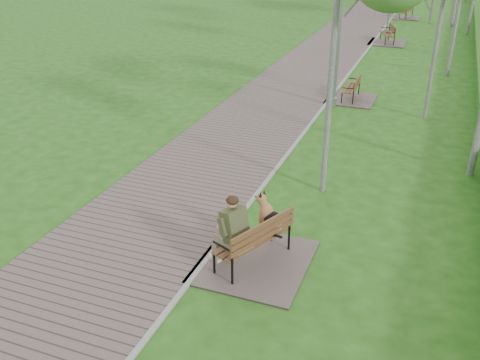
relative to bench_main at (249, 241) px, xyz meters
name	(u,v)px	position (x,y,z in m)	size (l,w,h in m)	color
ground	(261,190)	(-0.80, 3.01, -0.50)	(120.00, 120.00, 0.00)	#235A14
walkway	(351,30)	(-2.55, 24.51, -0.48)	(3.50, 67.00, 0.04)	#6E5F59
kerb	(381,32)	(-0.80, 24.51, -0.48)	(0.10, 67.00, 0.05)	#999993
bench_main	(249,241)	(0.00, 0.00, 0.00)	(2.04, 2.26, 1.78)	#6E5F59
bench_second	(351,94)	(-0.10, 11.04, -0.31)	(1.70, 1.88, 1.04)	#6E5F59
bench_third	(387,39)	(-0.12, 21.54, -0.29)	(1.87, 2.08, 1.15)	#6E5F59
bench_far	(406,15)	(0.05, 29.94, -0.32)	(1.64, 1.82, 1.01)	#6E5F59
lamp_post_near	(339,33)	(-0.52, 10.03, 2.05)	(0.21, 0.21, 5.46)	gray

